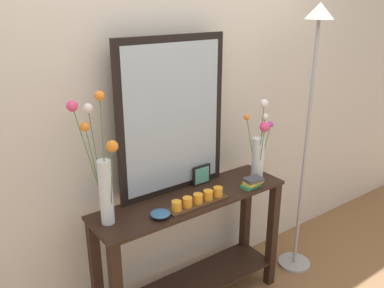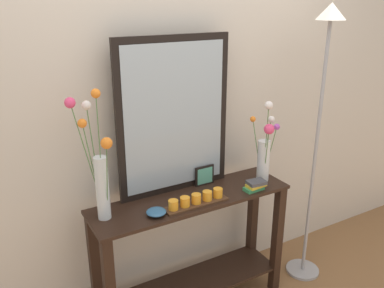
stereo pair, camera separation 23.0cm
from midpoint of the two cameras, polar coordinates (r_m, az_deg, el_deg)
wall_back at (r=2.48m, az=-6.68°, el=6.30°), size 6.40×0.08×2.70m
console_table at (r=2.60m, az=-2.60°, el=-14.02°), size 1.24×0.35×0.81m
mirror_leaning at (r=2.35m, az=-5.57°, el=3.66°), size 0.71×0.03×0.94m
tall_vase_left at (r=2.12m, az=-15.57°, el=-4.11°), size 0.18×0.23×0.71m
vase_right at (r=2.62m, az=6.99°, el=-0.73°), size 0.15×0.22×0.55m
candle_tray at (r=2.34m, az=-1.99°, el=-7.97°), size 0.39×0.09×0.07m
picture_frame_small at (r=2.57m, az=-1.21°, el=-4.45°), size 0.13×0.01×0.13m
decorative_bowl at (r=2.24m, az=-7.47°, el=-9.80°), size 0.11×0.11×0.04m
book_stack at (r=2.55m, az=5.97°, el=-5.47°), size 0.14×0.09×0.06m
floor_lamp at (r=2.76m, az=14.09°, el=5.82°), size 0.24×0.24×1.90m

